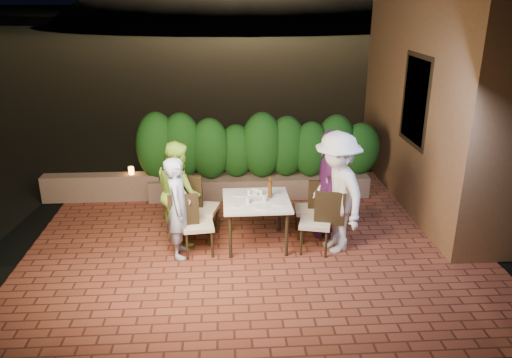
{
  "coord_description": "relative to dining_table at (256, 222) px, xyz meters",
  "views": [
    {
      "loc": [
        -0.45,
        -6.69,
        3.69
      ],
      "look_at": [
        0.01,
        0.4,
        1.05
      ],
      "focal_mm": 35.0,
      "sensor_mm": 36.0,
      "label": 1
    }
  ],
  "objects": [
    {
      "name": "building_wall",
      "position": [
        3.59,
        1.7,
        2.12
      ],
      "size": [
        1.6,
        5.0,
        5.0
      ],
      "primitive_type": "cube",
      "color": "brown",
      "rests_on": "ground"
    },
    {
      "name": "chair_right_back",
      "position": [
        0.86,
        0.25,
        0.1
      ],
      "size": [
        0.46,
        0.46,
        0.95
      ],
      "primitive_type": null,
      "rotation": [
        0.0,
        0.0,
        3.09
      ],
      "color": "black",
      "rests_on": "ground"
    },
    {
      "name": "hedge",
      "position": [
        0.19,
        2.0,
        0.57
      ],
      "size": [
        4.0,
        0.7,
        1.1
      ],
      "primitive_type": null,
      "color": "#154312",
      "rests_on": "planter"
    },
    {
      "name": "chair_left_front",
      "position": [
        -0.89,
        -0.23,
        0.11
      ],
      "size": [
        0.5,
        0.5,
        0.97
      ],
      "primitive_type": null,
      "rotation": [
        0.0,
        0.0,
        0.12
      ],
      "color": "black",
      "rests_on": "ground"
    },
    {
      "name": "diner_purple",
      "position": [
        1.17,
        0.29,
        0.5
      ],
      "size": [
        0.62,
        1.09,
        1.76
      ],
      "primitive_type": "imported",
      "rotation": [
        0.0,
        0.0,
        -1.76
      ],
      "color": "#6E2673",
      "rests_on": "ground"
    },
    {
      "name": "planter",
      "position": [
        0.19,
        2.0,
        -0.17
      ],
      "size": [
        4.2,
        0.55,
        0.4
      ],
      "primitive_type": "cube",
      "color": "#775E4C",
      "rests_on": "ground"
    },
    {
      "name": "plate_nw",
      "position": [
        -0.3,
        -0.21,
        0.38
      ],
      "size": [
        0.2,
        0.2,
        0.01
      ],
      "primitive_type": "cylinder",
      "color": "white",
      "rests_on": "dining_table"
    },
    {
      "name": "beer_bottle",
      "position": [
        0.21,
        0.08,
        0.54
      ],
      "size": [
        0.06,
        0.06,
        0.33
      ],
      "primitive_type": null,
      "color": "#54310E",
      "rests_on": "dining_table"
    },
    {
      "name": "plate_se",
      "position": [
        0.28,
        0.26,
        0.38
      ],
      "size": [
        0.22,
        0.22,
        0.01
      ],
      "primitive_type": "cylinder",
      "color": "white",
      "rests_on": "dining_table"
    },
    {
      "name": "window_pane",
      "position": [
        2.81,
        1.2,
        1.62
      ],
      "size": [
        0.08,
        1.0,
        1.4
      ],
      "primitive_type": "cube",
      "color": "black",
      "rests_on": "building_wall"
    },
    {
      "name": "diner_blue",
      "position": [
        -1.16,
        -0.27,
        0.39
      ],
      "size": [
        0.39,
        0.57,
        1.53
      ],
      "primitive_type": "imported",
      "rotation": [
        0.0,
        0.0,
        1.54
      ],
      "color": "#A6B6D6",
      "rests_on": "ground"
    },
    {
      "name": "plate_centre",
      "position": [
        0.01,
        -0.02,
        0.38
      ],
      "size": [
        0.23,
        0.23,
        0.01
      ],
      "primitive_type": "cylinder",
      "color": "white",
      "rests_on": "dining_table"
    },
    {
      "name": "plate_sw",
      "position": [
        -0.25,
        0.22,
        0.38
      ],
      "size": [
        0.2,
        0.2,
        0.01
      ],
      "primitive_type": "cylinder",
      "color": "white",
      "rests_on": "dining_table"
    },
    {
      "name": "window_frame",
      "position": [
        2.8,
        1.2,
        1.62
      ],
      "size": [
        0.06,
        1.15,
        1.55
      ],
      "primitive_type": "cube",
      "color": "black",
      "rests_on": "building_wall"
    },
    {
      "name": "hill",
      "position": [
        1.99,
        59.7,
        -4.38
      ],
      "size": [
        52.0,
        40.0,
        22.0
      ],
      "primitive_type": "ellipsoid",
      "color": "black",
      "rests_on": "ground"
    },
    {
      "name": "parapet",
      "position": [
        -2.81,
        2.0,
        -0.12
      ],
      "size": [
        2.2,
        0.3,
        0.5
      ],
      "primitive_type": "cube",
      "color": "#775E4C",
      "rests_on": "ground"
    },
    {
      "name": "parapet_lamp",
      "position": [
        -2.24,
        2.0,
        0.2
      ],
      "size": [
        0.1,
        0.1,
        0.14
      ],
      "primitive_type": "cylinder",
      "color": "orange",
      "rests_on": "parapet"
    },
    {
      "name": "glass_ne",
      "position": [
        0.12,
        -0.08,
        0.43
      ],
      "size": [
        0.06,
        0.06,
        0.11
      ],
      "primitive_type": "cylinder",
      "color": "silver",
      "rests_on": "dining_table"
    },
    {
      "name": "dining_table",
      "position": [
        0.0,
        0.0,
        0.0
      ],
      "size": [
        1.02,
        1.02,
        0.75
      ],
      "primitive_type": null,
      "rotation": [
        0.0,
        0.0,
        0.01
      ],
      "color": "white",
      "rests_on": "ground"
    },
    {
      "name": "glass_se",
      "position": [
        0.08,
        0.14,
        0.43
      ],
      "size": [
        0.06,
        0.06,
        0.11
      ],
      "primitive_type": "cylinder",
      "color": "silver",
      "rests_on": "dining_table"
    },
    {
      "name": "bowl",
      "position": [
        -0.01,
        0.27,
        0.4
      ],
      "size": [
        0.23,
        0.23,
        0.04
      ],
      "primitive_type": "imported",
      "rotation": [
        0.0,
        0.0,
        -0.31
      ],
      "color": "white",
      "rests_on": "dining_table"
    },
    {
      "name": "chair_left_back",
      "position": [
        -0.85,
        0.28,
        0.15
      ],
      "size": [
        0.59,
        0.59,
        1.05
      ],
      "primitive_type": null,
      "rotation": [
        0.0,
        0.0,
        -0.23
      ],
      "color": "black",
      "rests_on": "ground"
    },
    {
      "name": "glass_sw",
      "position": [
        -0.1,
        0.19,
        0.42
      ],
      "size": [
        0.06,
        0.06,
        0.1
      ],
      "primitive_type": "cylinder",
      "color": "silver",
      "rests_on": "dining_table"
    },
    {
      "name": "glass_nw",
      "position": [
        -0.14,
        -0.14,
        0.43
      ],
      "size": [
        0.06,
        0.06,
        0.11
      ],
      "primitive_type": "cylinder",
      "color": "silver",
      "rests_on": "dining_table"
    },
    {
      "name": "terrace_floor",
      "position": [
        -0.01,
        0.2,
        -0.45
      ],
      "size": [
        7.0,
        6.0,
        0.15
      ],
      "primitive_type": "cube",
      "color": "brown",
      "rests_on": "ground"
    },
    {
      "name": "ground",
      "position": [
        -0.01,
        -0.3,
        -0.4
      ],
      "size": [
        400.0,
        400.0,
        0.0
      ],
      "primitive_type": "plane",
      "color": "black",
      "rests_on": "ground"
    },
    {
      "name": "chair_right_front",
      "position": [
        0.87,
        -0.28,
        0.11
      ],
      "size": [
        0.55,
        0.55,
        0.98
      ],
      "primitive_type": null,
      "rotation": [
        0.0,
        0.0,
        2.89
      ],
      "color": "black",
      "rests_on": "ground"
    },
    {
      "name": "plate_ne",
      "position": [
        0.32,
        -0.18,
        0.38
      ],
      "size": [
        0.2,
        0.2,
        0.01
      ],
      "primitive_type": "cylinder",
      "color": "white",
      "rests_on": "dining_table"
    },
    {
      "name": "diner_green",
      "position": [
        -1.19,
        0.24,
        0.44
      ],
      "size": [
        0.88,
        0.97,
        1.64
      ],
      "primitive_type": "imported",
      "rotation": [
        0.0,
        0.0,
        1.96
      ],
      "color": "#98D141",
      "rests_on": "ground"
    },
    {
      "name": "diner_white",
      "position": [
        1.17,
        -0.24,
        0.55
      ],
      "size": [
        1.05,
        1.36,
        1.86
      ],
      "primitive_type": "imported",
      "rotation": [
        0.0,
        0.0,
        -1.23
      ],
      "color": "white",
      "rests_on": "ground"
    },
    {
      "name": "plate_front",
      "position": [
        0.05,
        -0.3,
        0.38
      ],
      "size": [
        0.22,
        0.22,
        0.01
      ],
      "primitive_type": "cylinder",
      "color": "white",
      "rests_on": "dining_table"
    }
  ]
}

